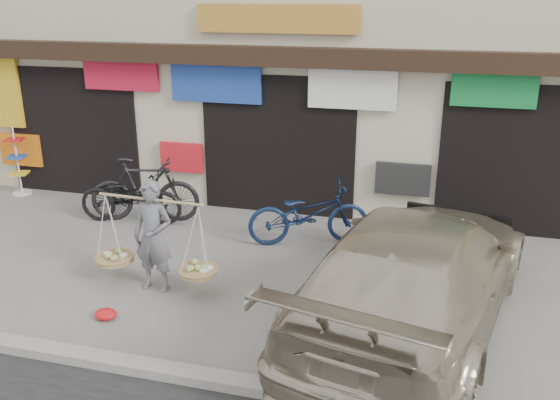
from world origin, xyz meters
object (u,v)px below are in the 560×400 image
(suv, at_px, (416,271))
(display_rack, at_px, (18,167))
(street_vendor, at_px, (154,241))
(bike_0, at_px, (131,197))
(bike_1, at_px, (144,190))
(bike_2, at_px, (308,214))

(suv, relative_size, display_rack, 3.89)
(street_vendor, xyz_separation_m, bike_0, (-1.64, 2.30, -0.25))
(street_vendor, bearing_deg, bike_1, 122.74)
(bike_1, bearing_deg, bike_2, -107.81)
(bike_0, bearing_deg, bike_2, -97.87)
(bike_2, bearing_deg, street_vendor, 119.44)
(street_vendor, xyz_separation_m, bike_2, (1.80, 2.22, -0.22))
(bike_0, xyz_separation_m, bike_2, (3.44, -0.08, 0.03))
(suv, bearing_deg, display_rack, -8.49)
(display_rack, bearing_deg, bike_1, -12.46)
(street_vendor, height_order, display_rack, street_vendor)
(suv, bearing_deg, street_vendor, 11.54)
(bike_2, relative_size, display_rack, 1.40)
(bike_0, height_order, suv, suv)
(street_vendor, distance_m, bike_1, 2.84)
(bike_2, xyz_separation_m, display_rack, (-6.59, 0.99, 0.05))
(display_rack, bearing_deg, suv, -21.00)
(street_vendor, relative_size, bike_0, 0.98)
(bike_1, xyz_separation_m, bike_2, (3.23, -0.24, -0.08))
(street_vendor, relative_size, suv, 0.33)
(bike_1, height_order, suv, suv)
(street_vendor, xyz_separation_m, display_rack, (-4.79, 3.20, -0.17))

